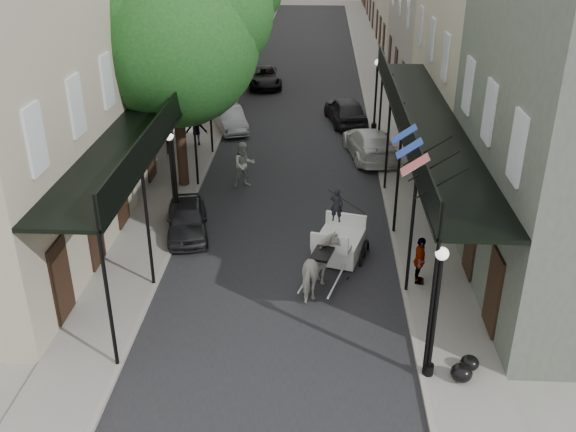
# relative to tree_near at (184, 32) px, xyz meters

# --- Properties ---
(ground) EXTENTS (140.00, 140.00, 0.00)m
(ground) POSITION_rel_tree_near_xyz_m (4.20, -10.18, -6.49)
(ground) COLOR gray
(ground) RESTS_ON ground
(road) EXTENTS (8.00, 90.00, 0.01)m
(road) POSITION_rel_tree_near_xyz_m (4.20, 9.82, -6.48)
(road) COLOR black
(road) RESTS_ON ground
(sidewalk_left) EXTENTS (2.20, 90.00, 0.12)m
(sidewalk_left) POSITION_rel_tree_near_xyz_m (-0.80, 9.82, -6.43)
(sidewalk_left) COLOR gray
(sidewalk_left) RESTS_ON ground
(sidewalk_right) EXTENTS (2.20, 90.00, 0.12)m
(sidewalk_right) POSITION_rel_tree_near_xyz_m (9.20, 9.82, -6.43)
(sidewalk_right) COLOR gray
(sidewalk_right) RESTS_ON ground
(gallery_left) EXTENTS (2.20, 18.05, 4.88)m
(gallery_left) POSITION_rel_tree_near_xyz_m (-0.59, -3.20, -2.44)
(gallery_left) COLOR black
(gallery_left) RESTS_ON sidewalk_left
(gallery_right) EXTENTS (2.20, 18.05, 4.88)m
(gallery_right) POSITION_rel_tree_near_xyz_m (8.99, -3.20, -2.44)
(gallery_right) COLOR black
(gallery_right) RESTS_ON sidewalk_right
(tree_near) EXTENTS (7.31, 6.80, 9.63)m
(tree_near) POSITION_rel_tree_near_xyz_m (0.00, 0.00, 0.00)
(tree_near) COLOR #382619
(tree_near) RESTS_ON sidewalk_left
(tree_far) EXTENTS (6.45, 6.00, 8.61)m
(tree_far) POSITION_rel_tree_near_xyz_m (-0.05, 14.00, -0.65)
(tree_far) COLOR #382619
(tree_far) RESTS_ON sidewalk_left
(lamppost_right_near) EXTENTS (0.32, 0.32, 3.71)m
(lamppost_right_near) POSITION_rel_tree_near_xyz_m (8.30, -12.18, -4.44)
(lamppost_right_near) COLOR black
(lamppost_right_near) RESTS_ON sidewalk_right
(lamppost_left) EXTENTS (0.32, 0.32, 3.71)m
(lamppost_left) POSITION_rel_tree_near_xyz_m (0.10, -4.18, -4.44)
(lamppost_left) COLOR black
(lamppost_left) RESTS_ON sidewalk_left
(lamppost_right_far) EXTENTS (0.32, 0.32, 3.71)m
(lamppost_right_far) POSITION_rel_tree_near_xyz_m (8.30, 7.82, -4.44)
(lamppost_right_far) COLOR black
(lamppost_right_far) RESTS_ON sidewalk_right
(horse) EXTENTS (1.44, 2.20, 1.71)m
(horse) POSITION_rel_tree_near_xyz_m (5.51, -8.21, -5.63)
(horse) COLOR beige
(horse) RESTS_ON ground
(carriage) EXTENTS (2.19, 2.81, 2.86)m
(carriage) POSITION_rel_tree_near_xyz_m (6.24, -5.64, -5.38)
(carriage) COLOR black
(carriage) RESTS_ON ground
(pedestrian_walking) EXTENTS (1.19, 1.08, 2.00)m
(pedestrian_walking) POSITION_rel_tree_near_xyz_m (2.20, -0.03, -5.49)
(pedestrian_walking) COLOR #A2A39A
(pedestrian_walking) RESTS_ON ground
(pedestrian_sidewalk_left) EXTENTS (1.16, 0.77, 1.69)m
(pedestrian_sidewalk_left) POSITION_rel_tree_near_xyz_m (-0.74, 4.84, -5.52)
(pedestrian_sidewalk_left) COLOR gray
(pedestrian_sidewalk_left) RESTS_ON sidewalk_left
(pedestrian_sidewalk_right) EXTENTS (0.54, 0.99, 1.59)m
(pedestrian_sidewalk_right) POSITION_rel_tree_near_xyz_m (8.62, -7.71, -5.57)
(pedestrian_sidewalk_right) COLOR gray
(pedestrian_sidewalk_right) RESTS_ON sidewalk_right
(car_left_near) EXTENTS (2.11, 3.81, 1.22)m
(car_left_near) POSITION_rel_tree_near_xyz_m (0.60, -4.54, -5.88)
(car_left_near) COLOR black
(car_left_near) RESTS_ON ground
(car_left_mid) EXTENTS (2.45, 3.95, 1.23)m
(car_left_mid) POSITION_rel_tree_near_xyz_m (0.60, 7.54, -5.87)
(car_left_mid) COLOR gray
(car_left_mid) RESTS_ON ground
(car_left_far) EXTENTS (2.87, 4.87, 1.27)m
(car_left_far) POSITION_rel_tree_near_xyz_m (1.60, 16.80, -5.85)
(car_left_far) COLOR black
(car_left_far) RESTS_ON ground
(car_right_near) EXTENTS (2.75, 5.09, 1.40)m
(car_right_near) POSITION_rel_tree_near_xyz_m (7.80, 3.82, -5.79)
(car_right_near) COLOR silver
(car_right_near) RESTS_ON ground
(car_right_far) EXTENTS (2.58, 4.63, 1.49)m
(car_right_far) POSITION_rel_tree_near_xyz_m (6.80, 9.03, -5.74)
(car_right_far) COLOR black
(car_right_far) RESTS_ON ground
(trash_bags) EXTENTS (0.82, 0.97, 0.47)m
(trash_bags) POSITION_rel_tree_near_xyz_m (9.21, -12.20, -6.15)
(trash_bags) COLOR black
(trash_bags) RESTS_ON sidewalk_right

